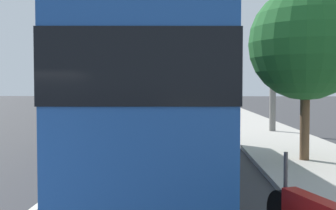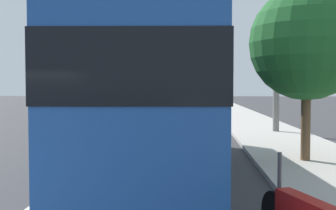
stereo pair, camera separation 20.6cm
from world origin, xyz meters
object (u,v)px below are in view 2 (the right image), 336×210
at_px(coach_bus, 153,98).
at_px(roadside_tree_mid_block, 307,43).
at_px(utility_pole, 277,51).
at_px(car_behind_bus, 186,104).
at_px(car_oncoming, 176,110).
at_px(car_side_street, 138,107).

distance_m(coach_bus, roadside_tree_mid_block, 4.75).
bearing_deg(roadside_tree_mid_block, utility_pole, -5.01).
bearing_deg(car_behind_bus, coach_bus, -179.74).
bearing_deg(car_oncoming, utility_pole, -145.23).
height_order(coach_bus, car_side_street, coach_bus).
bearing_deg(coach_bus, roadside_tree_mid_block, -78.24).
height_order(car_behind_bus, utility_pole, utility_pole).
distance_m(car_oncoming, roadside_tree_mid_block, 17.01).
height_order(car_behind_bus, roadside_tree_mid_block, roadside_tree_mid_block).
bearing_deg(car_side_street, car_oncoming, 30.82).
xyz_separation_m(car_side_street, car_oncoming, (-4.96, -3.36, -0.02)).
relative_size(coach_bus, utility_pole, 1.48).
relative_size(coach_bus, roadside_tree_mid_block, 2.29).
relative_size(car_side_street, car_oncoming, 0.94).
height_order(car_oncoming, car_behind_bus, car_oncoming).
distance_m(car_side_street, utility_pole, 15.96).
bearing_deg(car_side_street, utility_pole, 30.29).
distance_m(coach_bus, car_oncoming, 17.34).
distance_m(car_behind_bus, utility_pole, 20.33).
height_order(coach_bus, utility_pole, utility_pole).
height_order(coach_bus, car_behind_bus, coach_bus).
xyz_separation_m(car_side_street, car_behind_bus, (6.46, -3.82, -0.03)).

